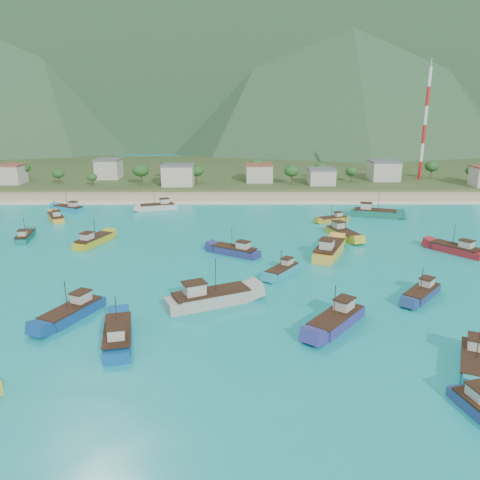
{
  "coord_description": "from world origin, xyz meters",
  "views": [
    {
      "loc": [
        -7.2,
        -73.82,
        29.54
      ],
      "look_at": [
        -6.8,
        18.0,
        3.0
      ],
      "focal_mm": 35.0,
      "sensor_mm": 36.0,
      "label": 1
    }
  ],
  "objects_px": {
    "boat_18": "(158,207)",
    "boat_26": "(118,337)",
    "boat_11": "(210,299)",
    "boat_13": "(283,271)",
    "boat_19": "(374,213)",
    "boat_22": "(422,294)",
    "boat_1": "(93,241)",
    "boat_14": "(56,218)",
    "radio_tower": "(425,125)",
    "boat_2": "(69,209)",
    "boat_16": "(72,313)",
    "boat_10": "(343,234)",
    "boat_9": "(456,250)",
    "boat_28": "(475,362)",
    "boat_24": "(336,321)",
    "boat_20": "(333,220)",
    "boat_23": "(25,237)",
    "boat_25": "(329,250)",
    "boat_5": "(235,251)"
  },
  "relations": [
    {
      "from": "boat_16",
      "to": "boat_23",
      "type": "relative_size",
      "value": 1.21
    },
    {
      "from": "boat_9",
      "to": "boat_23",
      "type": "bearing_deg",
      "value": 134.57
    },
    {
      "from": "boat_14",
      "to": "radio_tower",
      "type": "bearing_deg",
      "value": -2.71
    },
    {
      "from": "radio_tower",
      "to": "boat_2",
      "type": "distance_m",
      "value": 131.32
    },
    {
      "from": "boat_24",
      "to": "boat_28",
      "type": "relative_size",
      "value": 1.04
    },
    {
      "from": "boat_11",
      "to": "boat_13",
      "type": "relative_size",
      "value": 1.58
    },
    {
      "from": "boat_1",
      "to": "boat_22",
      "type": "distance_m",
      "value": 68.08
    },
    {
      "from": "boat_9",
      "to": "boat_28",
      "type": "relative_size",
      "value": 0.98
    },
    {
      "from": "boat_1",
      "to": "boat_5",
      "type": "height_order",
      "value": "boat_1"
    },
    {
      "from": "radio_tower",
      "to": "boat_26",
      "type": "bearing_deg",
      "value": -124.16
    },
    {
      "from": "boat_19",
      "to": "boat_22",
      "type": "distance_m",
      "value": 56.83
    },
    {
      "from": "boat_13",
      "to": "boat_25",
      "type": "distance_m",
      "value": 15.1
    },
    {
      "from": "boat_20",
      "to": "boat_22",
      "type": "distance_m",
      "value": 50.96
    },
    {
      "from": "boat_18",
      "to": "boat_19",
      "type": "relative_size",
      "value": 0.87
    },
    {
      "from": "boat_20",
      "to": "boat_18",
      "type": "bearing_deg",
      "value": 50.38
    },
    {
      "from": "boat_22",
      "to": "boat_19",
      "type": "bearing_deg",
      "value": -56.78
    },
    {
      "from": "boat_20",
      "to": "boat_13",
      "type": "bearing_deg",
      "value": 133.89
    },
    {
      "from": "boat_14",
      "to": "boat_23",
      "type": "relative_size",
      "value": 1.06
    },
    {
      "from": "boat_9",
      "to": "boat_24",
      "type": "distance_m",
      "value": 45.77
    },
    {
      "from": "boat_9",
      "to": "boat_26",
      "type": "height_order",
      "value": "boat_26"
    },
    {
      "from": "boat_2",
      "to": "boat_16",
      "type": "relative_size",
      "value": 0.9
    },
    {
      "from": "boat_10",
      "to": "boat_22",
      "type": "xyz_separation_m",
      "value": [
        5.05,
        -35.36,
        -0.17
      ]
    },
    {
      "from": "boat_13",
      "to": "boat_18",
      "type": "bearing_deg",
      "value": -24.87
    },
    {
      "from": "boat_11",
      "to": "boat_14",
      "type": "distance_m",
      "value": 70.85
    },
    {
      "from": "boat_11",
      "to": "boat_20",
      "type": "height_order",
      "value": "boat_11"
    },
    {
      "from": "boat_10",
      "to": "boat_18",
      "type": "relative_size",
      "value": 1.02
    },
    {
      "from": "boat_18",
      "to": "boat_20",
      "type": "xyz_separation_m",
      "value": [
        48.68,
        -14.58,
        -0.27
      ]
    },
    {
      "from": "boat_5",
      "to": "boat_26",
      "type": "bearing_deg",
      "value": -170.21
    },
    {
      "from": "boat_14",
      "to": "boat_23",
      "type": "distance_m",
      "value": 18.69
    },
    {
      "from": "boat_5",
      "to": "boat_16",
      "type": "distance_m",
      "value": 37.65
    },
    {
      "from": "boat_5",
      "to": "boat_16",
      "type": "xyz_separation_m",
      "value": [
        -23.35,
        -29.53,
        0.05
      ]
    },
    {
      "from": "boat_10",
      "to": "boat_13",
      "type": "distance_m",
      "value": 29.28
    },
    {
      "from": "boat_19",
      "to": "boat_26",
      "type": "relative_size",
      "value": 1.11
    },
    {
      "from": "boat_16",
      "to": "boat_22",
      "type": "bearing_deg",
      "value": -147.61
    },
    {
      "from": "boat_25",
      "to": "boat_16",
      "type": "bearing_deg",
      "value": -122.49
    },
    {
      "from": "boat_18",
      "to": "boat_25",
      "type": "distance_m",
      "value": 60.58
    },
    {
      "from": "boat_2",
      "to": "boat_24",
      "type": "xyz_separation_m",
      "value": [
        62.62,
        -73.68,
        0.17
      ]
    },
    {
      "from": "boat_11",
      "to": "boat_26",
      "type": "distance_m",
      "value": 16.27
    },
    {
      "from": "boat_11",
      "to": "boat_16",
      "type": "bearing_deg",
      "value": -102.04
    },
    {
      "from": "boat_11",
      "to": "boat_18",
      "type": "relative_size",
      "value": 1.22
    },
    {
      "from": "boat_13",
      "to": "boat_28",
      "type": "height_order",
      "value": "boat_28"
    },
    {
      "from": "radio_tower",
      "to": "boat_25",
      "type": "xyz_separation_m",
      "value": [
        -52.27,
        -90.93,
        -21.31
      ]
    },
    {
      "from": "boat_18",
      "to": "boat_26",
      "type": "bearing_deg",
      "value": 168.41
    },
    {
      "from": "boat_2",
      "to": "boat_26",
      "type": "relative_size",
      "value": 0.87
    },
    {
      "from": "boat_20",
      "to": "boat_26",
      "type": "relative_size",
      "value": 0.74
    },
    {
      "from": "boat_26",
      "to": "boat_2",
      "type": "bearing_deg",
      "value": 100.91
    },
    {
      "from": "boat_23",
      "to": "boat_28",
      "type": "bearing_deg",
      "value": -46.32
    },
    {
      "from": "boat_24",
      "to": "radio_tower",
      "type": "bearing_deg",
      "value": -75.93
    },
    {
      "from": "boat_2",
      "to": "boat_14",
      "type": "height_order",
      "value": "boat_2"
    },
    {
      "from": "boat_25",
      "to": "boat_22",
      "type": "bearing_deg",
      "value": -40.57
    }
  ]
}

